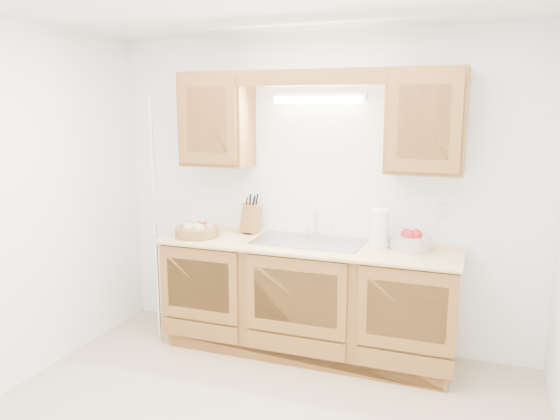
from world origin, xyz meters
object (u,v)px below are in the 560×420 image
at_px(knife_block, 251,219).
at_px(apple_bowl, 411,241).
at_px(fruit_basket, 197,230).
at_px(paper_towel, 380,228).

distance_m(knife_block, apple_bowl, 1.31).
bearing_deg(fruit_basket, knife_block, 35.85).
bearing_deg(paper_towel, knife_block, 175.47).
bearing_deg(knife_block, apple_bowl, 5.51).
xyz_separation_m(fruit_basket, knife_block, (0.36, 0.26, 0.07)).
xyz_separation_m(paper_towel, apple_bowl, (0.23, -0.01, -0.07)).
bearing_deg(knife_block, paper_towel, 5.30).
distance_m(fruit_basket, knife_block, 0.45).
bearing_deg(knife_block, fruit_basket, -134.32).
bearing_deg(apple_bowl, fruit_basket, -174.46).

